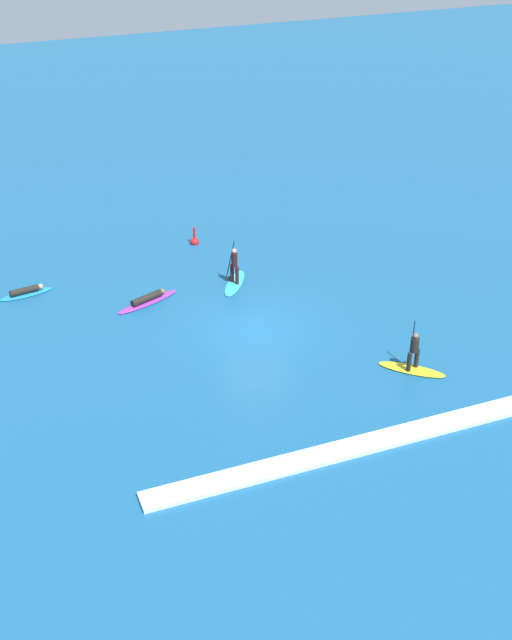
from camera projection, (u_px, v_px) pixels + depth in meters
ground_plane at (256, 330)px, 35.67m from camera, size 120.00×120.00×0.00m
surfer_on_yellow_board at (413, 361)px, 32.79m from camera, size 2.48×2.33×2.07m
surfer_on_purple_board at (148, 300)px, 37.63m from camera, size 3.26×1.75×0.42m
surfer_on_blue_board at (26, 292)px, 38.26m from camera, size 2.57×0.98×0.39m
surfer_on_teal_board at (234, 275)px, 39.00m from camera, size 2.06×2.60×2.23m
marker_buoy at (195, 241)px, 42.94m from camera, size 0.46×0.46×1.03m
wave_crest at (346, 450)px, 28.69m from camera, size 14.71×0.90×0.18m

